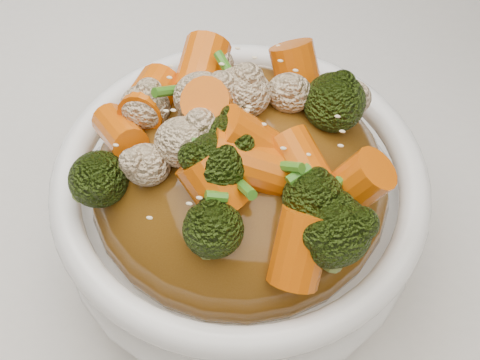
# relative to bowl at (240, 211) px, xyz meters

# --- Properties ---
(tablecloth) EXTENTS (1.20, 0.80, 0.04)m
(tablecloth) POSITION_rel_bowl_xyz_m (-0.04, -0.01, -0.06)
(tablecloth) COLOR silver
(tablecloth) RESTS_ON dining_table
(bowl) EXTENTS (0.28, 0.28, 0.09)m
(bowl) POSITION_rel_bowl_xyz_m (0.00, 0.00, 0.00)
(bowl) COLOR white
(bowl) RESTS_ON tablecloth
(sauce_base) EXTENTS (0.22, 0.22, 0.10)m
(sauce_base) POSITION_rel_bowl_xyz_m (-0.00, 0.00, 0.03)
(sauce_base) COLOR brown
(sauce_base) RESTS_ON bowl
(carrots) EXTENTS (0.22, 0.22, 0.05)m
(carrots) POSITION_rel_bowl_xyz_m (-0.00, 0.00, 0.09)
(carrots) COLOR #DC5C07
(carrots) RESTS_ON sauce_base
(broccoli) EXTENTS (0.22, 0.22, 0.04)m
(broccoli) POSITION_rel_bowl_xyz_m (-0.00, 0.00, 0.09)
(broccoli) COLOR black
(broccoli) RESTS_ON sauce_base
(cauliflower) EXTENTS (0.22, 0.22, 0.04)m
(cauliflower) POSITION_rel_bowl_xyz_m (-0.00, 0.00, 0.09)
(cauliflower) COLOR beige
(cauliflower) RESTS_ON sauce_base
(scallions) EXTENTS (0.17, 0.17, 0.02)m
(scallions) POSITION_rel_bowl_xyz_m (0.00, 0.00, 0.09)
(scallions) COLOR #36751B
(scallions) RESTS_ON sauce_base
(sesame_seeds) EXTENTS (0.20, 0.20, 0.01)m
(sesame_seeds) POSITION_rel_bowl_xyz_m (0.00, 0.00, 0.09)
(sesame_seeds) COLOR beige
(sesame_seeds) RESTS_ON sauce_base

